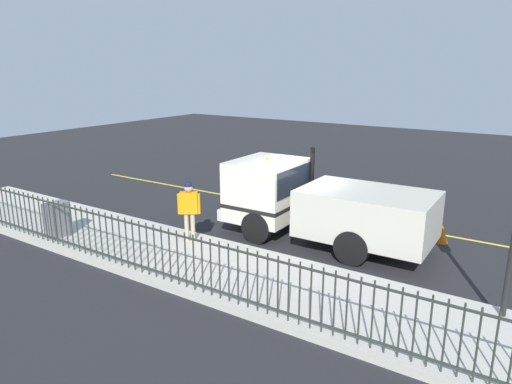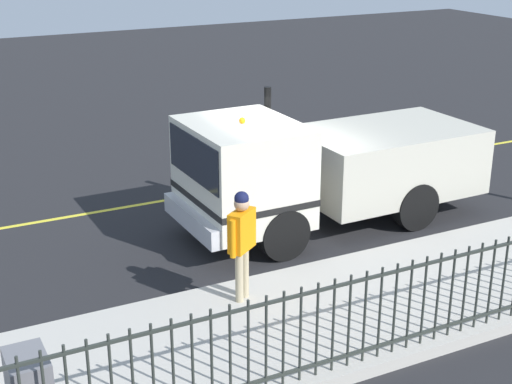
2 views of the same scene
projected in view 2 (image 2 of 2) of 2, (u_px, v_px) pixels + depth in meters
The scene contains 7 objects.
ground_plane at pixel (286, 230), 14.78m from camera, with size 57.14×57.14×0.00m, color #232326.
sidewalk_slab at pixel (389, 299), 11.93m from camera, with size 3.14×25.97×0.18m, color #B7B2A8.
lane_marking at pixel (229, 189), 17.00m from camera, with size 0.12×23.37×0.01m, color yellow.
work_truck at pixel (314, 165), 14.55m from camera, with size 2.43×6.28×2.69m.
worker_standing at pixel (242, 234), 11.38m from camera, with size 0.48×0.55×1.79m.
iron_fence at pixel (451, 293), 10.50m from camera, with size 0.04×22.11×1.34m.
traffic_cone at pixel (391, 162), 18.01m from camera, with size 0.39×0.39×0.56m, color orange.
Camera 2 is at (11.87, -6.69, 5.81)m, focal length 52.49 mm.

